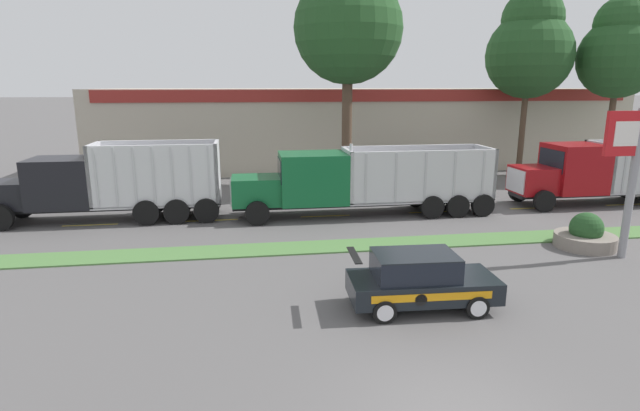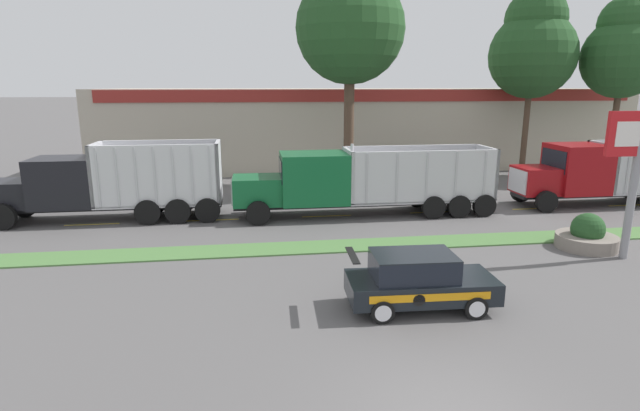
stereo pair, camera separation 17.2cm
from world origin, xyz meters
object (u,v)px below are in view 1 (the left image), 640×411
at_px(dump_truck_trail, 593,174).
at_px(rally_car, 420,280).
at_px(dump_truck_lead, 341,183).
at_px(stone_planter, 585,235).
at_px(store_sign_post, 637,154).
at_px(dump_truck_far_right, 92,187).

distance_m(dump_truck_trail, rally_car, 17.24).
distance_m(dump_truck_lead, rally_car, 10.57).
xyz_separation_m(dump_truck_trail, rally_car, (-13.35, -10.89, -0.80)).
bearing_deg(dump_truck_trail, stone_planter, -127.58).
bearing_deg(dump_truck_trail, store_sign_post, -119.74).
distance_m(rally_car, store_sign_post, 9.80).
bearing_deg(stone_planter, store_sign_post, -65.29).
bearing_deg(stone_planter, dump_truck_lead, 143.58).
distance_m(rally_car, stone_planter, 9.30).
bearing_deg(dump_truck_far_right, store_sign_post, -21.82).
height_order(dump_truck_lead, store_sign_post, store_sign_post).
height_order(rally_car, store_sign_post, store_sign_post).
xyz_separation_m(dump_truck_far_right, rally_car, (11.77, -11.26, -0.78)).
distance_m(dump_truck_lead, dump_truck_trail, 13.58).
xyz_separation_m(dump_truck_trail, store_sign_post, (-4.50, -7.89, 2.19)).
relative_size(rally_car, stone_planter, 1.85).
height_order(store_sign_post, stone_planter, store_sign_post).
distance_m(dump_truck_far_right, rally_car, 16.31).
bearing_deg(dump_truck_trail, dump_truck_lead, -178.52).
xyz_separation_m(dump_truck_trail, stone_planter, (-5.09, -6.61, -1.16)).
bearing_deg(store_sign_post, rally_car, -161.25).
height_order(dump_truck_far_right, stone_planter, dump_truck_far_right).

